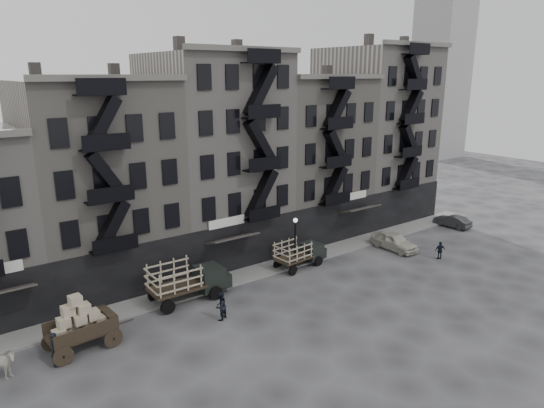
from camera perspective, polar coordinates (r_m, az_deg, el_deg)
ground at (r=36.59m, az=1.60°, el=-9.87°), size 140.00×140.00×0.00m
sidewalk at (r=39.32m, az=-1.80°, el=-7.92°), size 55.00×2.50×0.15m
building_midwest at (r=38.20m, az=-19.71°, el=2.21°), size 10.00×11.35×16.20m
building_center at (r=41.90m, az=-6.67°, el=5.47°), size 10.00×11.35×18.20m
building_mideast at (r=47.77m, az=3.84°, el=5.51°), size 10.00×11.35×16.20m
building_east at (r=54.51m, az=11.99°, el=8.01°), size 10.00×11.35×19.20m
lamp_post at (r=39.18m, az=2.74°, el=-3.77°), size 0.36×0.36×4.28m
wagon at (r=30.44m, az=-21.85°, el=-12.48°), size 4.12×2.45×3.35m
stake_truck_west at (r=34.67m, az=-9.91°, el=-8.57°), size 5.85×2.52×2.91m
stake_truck_east at (r=39.96m, az=3.30°, el=-5.57°), size 4.86×2.31×2.37m
car_east at (r=45.31m, az=14.17°, el=-4.25°), size 1.86×4.59×1.56m
car_far at (r=53.66m, az=20.44°, el=-1.89°), size 1.51×3.87×1.26m
pedestrian_west at (r=29.86m, az=-24.08°, el=-15.33°), size 0.86×0.78×1.96m
pedestrian_mid at (r=32.08m, az=-6.09°, el=-11.84°), size 1.16×1.06×1.92m
policeman at (r=44.09m, az=19.16°, el=-5.18°), size 1.00×0.76×1.58m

